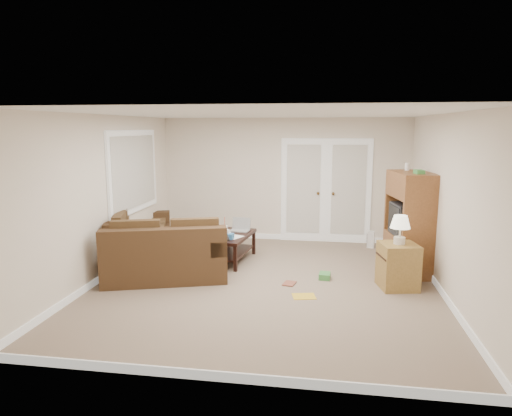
% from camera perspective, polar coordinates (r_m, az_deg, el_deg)
% --- Properties ---
extents(floor, '(5.50, 5.50, 0.00)m').
position_cam_1_polar(floor, '(6.95, 1.26, -9.35)').
color(floor, gray).
rests_on(floor, ground).
extents(ceiling, '(5.00, 5.50, 0.02)m').
position_cam_1_polar(ceiling, '(6.56, 1.34, 11.71)').
color(ceiling, white).
rests_on(ceiling, wall_back).
extents(wall_left, '(0.02, 5.50, 2.50)m').
position_cam_1_polar(wall_left, '(7.40, -18.29, 1.30)').
color(wall_left, white).
rests_on(wall_left, floor).
extents(wall_right, '(0.02, 5.50, 2.50)m').
position_cam_1_polar(wall_right, '(6.79, 22.70, 0.29)').
color(wall_right, white).
rests_on(wall_right, floor).
extents(wall_back, '(5.00, 0.02, 2.50)m').
position_cam_1_polar(wall_back, '(9.35, 3.52, 3.53)').
color(wall_back, white).
rests_on(wall_back, floor).
extents(wall_front, '(5.00, 0.02, 2.50)m').
position_cam_1_polar(wall_front, '(3.99, -3.91, -5.37)').
color(wall_front, white).
rests_on(wall_front, floor).
extents(baseboards, '(5.00, 5.50, 0.10)m').
position_cam_1_polar(baseboards, '(6.94, 1.26, -8.96)').
color(baseboards, white).
rests_on(baseboards, floor).
extents(french_doors, '(1.80, 0.05, 2.13)m').
position_cam_1_polar(french_doors, '(9.31, 8.70, 2.07)').
color(french_doors, white).
rests_on(french_doors, floor).
extents(window_left, '(0.05, 1.92, 1.42)m').
position_cam_1_polar(window_left, '(8.24, -15.03, 4.42)').
color(window_left, white).
rests_on(window_left, wall_left).
extents(sectional_sofa, '(2.62, 2.95, 0.87)m').
position_cam_1_polar(sectional_sofa, '(7.84, -13.01, -4.76)').
color(sectional_sofa, '#4A311C').
rests_on(sectional_sofa, floor).
extents(coffee_table, '(0.72, 1.22, 0.79)m').
position_cam_1_polar(coffee_table, '(8.00, -3.01, -4.82)').
color(coffee_table, black).
rests_on(coffee_table, floor).
extents(tv_armoire, '(0.71, 1.09, 1.74)m').
position_cam_1_polar(tv_armoire, '(7.68, 18.70, -1.69)').
color(tv_armoire, brown).
rests_on(tv_armoire, floor).
extents(side_cabinet, '(0.60, 0.60, 1.08)m').
position_cam_1_polar(side_cabinet, '(6.95, 17.34, -6.48)').
color(side_cabinet, olive).
rests_on(side_cabinet, floor).
extents(space_heater, '(0.15, 0.14, 0.33)m').
position_cam_1_polar(space_heater, '(9.14, 14.16, -3.83)').
color(space_heater, white).
rests_on(space_heater, floor).
extents(floor_magazine, '(0.36, 0.31, 0.01)m').
position_cam_1_polar(floor_magazine, '(6.46, 6.01, -10.92)').
color(floor_magazine, gold).
rests_on(floor_magazine, floor).
extents(floor_greenbox, '(0.18, 0.24, 0.09)m').
position_cam_1_polar(floor_greenbox, '(7.20, 8.58, -8.39)').
color(floor_greenbox, '#418D40').
rests_on(floor_greenbox, floor).
extents(floor_book, '(0.21, 0.26, 0.02)m').
position_cam_1_polar(floor_book, '(6.95, 3.51, -9.31)').
color(floor_book, brown).
rests_on(floor_book, floor).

